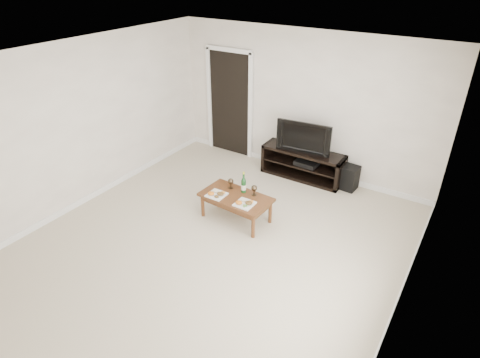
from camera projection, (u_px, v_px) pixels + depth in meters
name	position (u px, v px, depth m)	size (l,w,h in m)	color
floor	(215.00, 244.00, 5.76)	(5.50, 5.50, 0.00)	beige
back_wall	(303.00, 104.00, 7.16)	(5.00, 0.04, 2.60)	white
ceiling	(208.00, 59.00, 4.48)	(5.00, 5.50, 0.04)	white
doorway	(230.00, 104.00, 8.00)	(0.90, 0.02, 2.05)	black
media_console	(303.00, 164.00, 7.37)	(1.51, 0.45, 0.55)	black
television	(305.00, 136.00, 7.09)	(0.98, 0.13, 0.57)	black
av_receiver	(307.00, 163.00, 7.30)	(0.40, 0.30, 0.08)	black
subwoofer	(349.00, 178.00, 7.03)	(0.29, 0.29, 0.43)	black
coffee_table	(236.00, 208.00, 6.21)	(1.08, 0.59, 0.42)	brown
plate_left	(217.00, 193.00, 6.11)	(0.27, 0.27, 0.07)	white
plate_right	(245.00, 202.00, 5.89)	(0.27, 0.27, 0.07)	white
wine_bottle	(244.00, 182.00, 6.13)	(0.07, 0.07, 0.35)	#103C17
goblet_left	(231.00, 183.00, 6.28)	(0.09, 0.09, 0.17)	#3D3021
goblet_right	(254.00, 190.00, 6.10)	(0.09, 0.09, 0.17)	#3D3021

